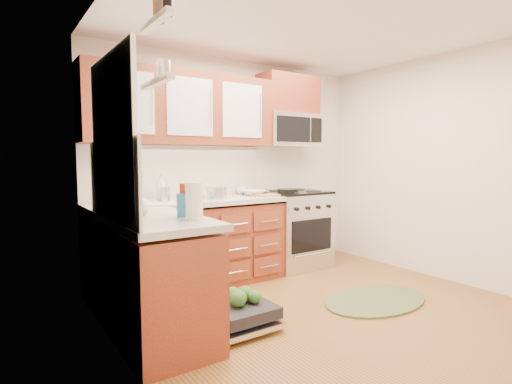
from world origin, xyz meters
TOP-DOWN VIEW (x-y plane):
  - floor at (0.00, 0.00)m, footprint 3.50×3.50m
  - ceiling at (0.00, 0.00)m, footprint 3.50×3.50m
  - wall_back at (0.00, 1.75)m, footprint 3.50×0.04m
  - wall_left at (-1.75, 0.00)m, footprint 0.04×3.50m
  - wall_right at (1.75, 0.00)m, footprint 0.04×3.50m
  - base_cabinet_back at (-0.73, 1.45)m, footprint 2.05×0.60m
  - base_cabinet_left at (-1.45, 0.52)m, footprint 0.60×1.25m
  - countertop_back at (-0.72, 1.44)m, footprint 2.07×0.64m
  - countertop_left at (-1.44, 0.53)m, footprint 0.64×1.27m
  - backsplash_back at (-0.73, 1.74)m, footprint 2.05×0.02m
  - backsplash_left at (-1.74, 0.52)m, footprint 0.02×1.25m
  - upper_cabinets at (-0.73, 1.57)m, footprint 2.05×0.35m
  - cabinet_over_mw at (0.68, 1.57)m, footprint 0.76×0.35m
  - range at (0.68, 1.43)m, footprint 0.76×0.64m
  - microwave at (0.68, 1.55)m, footprint 0.76×0.38m
  - sink at (-1.25, 1.42)m, footprint 0.62×0.50m
  - dishwasher at (-0.86, 0.30)m, footprint 0.70×0.60m
  - window at (-1.74, 0.50)m, footprint 0.03×1.05m
  - window_blind at (-1.71, 0.50)m, footprint 0.02×0.96m
  - shelf_upper at (-1.72, -0.35)m, footprint 0.04×0.40m
  - shelf_lower at (-1.72, -0.35)m, footprint 0.04×0.40m
  - rug at (0.55, 0.06)m, footprint 1.32×1.13m
  - skillet at (0.48, 1.32)m, footprint 0.27×0.27m
  - stock_pot at (-0.46, 1.35)m, footprint 0.25×0.25m
  - cutting_board at (0.18, 1.30)m, footprint 0.34×0.25m
  - canister at (-1.00, 1.41)m, footprint 0.12×0.12m
  - paper_towel_roll at (-1.25, 0.22)m, footprint 0.14×0.14m
  - mustard_bottle at (-1.62, 0.36)m, footprint 0.10×0.10m
  - red_bottle at (-1.25, 0.39)m, footprint 0.09×0.09m
  - wooden_box at (-1.58, 0.68)m, footprint 0.17×0.14m
  - blue_carton at (-1.25, 0.38)m, footprint 0.12×0.09m
  - bowl_a at (0.09, 1.46)m, footprint 0.29×0.29m
  - bowl_b at (-0.77, 1.25)m, footprint 0.29×0.29m
  - cup at (0.04, 1.65)m, footprint 0.15×0.15m
  - soap_bottle_a at (-1.00, 1.54)m, footprint 0.12×0.12m
  - soap_bottle_b at (-1.57, 0.73)m, footprint 0.11×0.11m
  - soap_bottle_c at (-1.50, 0.65)m, footprint 0.16×0.16m

SIDE VIEW (x-z plane):
  - floor at x=0.00m, z-range 0.00..0.00m
  - rug at x=0.55m, z-range 0.00..0.02m
  - dishwasher at x=-0.86m, z-range 0.00..0.20m
  - base_cabinet_back at x=-0.73m, z-range 0.00..0.85m
  - base_cabinet_left at x=-1.45m, z-range 0.00..0.85m
  - range at x=0.68m, z-range 0.00..0.95m
  - sink at x=-1.25m, z-range 0.67..0.93m
  - countertop_back at x=-0.72m, z-range 0.88..0.93m
  - countertop_left at x=-1.44m, z-range 0.88..0.93m
  - cutting_board at x=0.18m, z-range 0.93..0.95m
  - bowl_a at x=0.09m, z-range 0.93..0.99m
  - bowl_b at x=-0.77m, z-range 0.93..1.01m
  - cup at x=0.04m, z-range 0.93..1.02m
  - skillet at x=0.48m, z-range 0.95..1.00m
  - stock_pot at x=-0.46m, z-range 0.93..1.06m
  - wooden_box at x=-1.58m, z-range 0.93..1.07m
  - canister at x=-1.00m, z-range 0.93..1.07m
  - blue_carton at x=-1.25m, z-range 0.93..1.10m
  - soap_bottle_c at x=-1.50m, z-range 0.93..1.11m
  - soap_bottle_b at x=-1.57m, z-range 0.93..1.11m
  - mustard_bottle at x=-1.62m, z-range 0.93..1.17m
  - red_bottle at x=-1.25m, z-range 0.93..1.17m
  - paper_towel_roll at x=-1.25m, z-range 0.93..1.19m
  - soap_bottle_a at x=-1.00m, z-range 0.93..1.19m
  - backsplash_back at x=-0.73m, z-range 0.93..1.49m
  - backsplash_left at x=-1.74m, z-range 0.93..1.49m
  - wall_back at x=0.00m, z-range 0.00..2.50m
  - wall_left at x=-1.75m, z-range 0.00..2.50m
  - wall_right at x=1.75m, z-range 0.00..2.50m
  - window at x=-1.74m, z-range 1.02..2.08m
  - microwave at x=0.68m, z-range 1.50..1.90m
  - shelf_lower at x=-1.72m, z-range 1.74..1.76m
  - upper_cabinets at x=-0.73m, z-range 1.50..2.25m
  - window_blind at x=-1.71m, z-range 1.68..2.08m
  - shelf_upper at x=-1.72m, z-range 2.03..2.06m
  - cabinet_over_mw at x=0.68m, z-range 1.90..2.37m
  - ceiling at x=0.00m, z-range 2.50..2.50m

